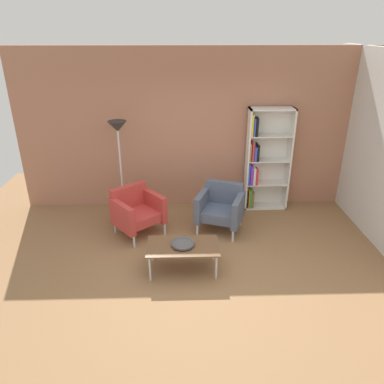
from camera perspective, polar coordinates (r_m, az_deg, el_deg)
name	(u,v)px	position (r m, az deg, el deg)	size (l,w,h in m)	color
ground_plane	(201,280)	(5.16, 1.39, -13.56)	(8.32, 8.32, 0.00)	olive
brick_back_panel	(195,131)	(6.76, 0.41, 9.55)	(6.40, 0.12, 2.90)	#A87056
bookshelf_tall	(263,161)	(6.87, 10.97, 4.71)	(0.80, 0.30, 1.90)	silver
coffee_table_low	(183,248)	(5.15, -1.43, -8.65)	(1.00, 0.56, 0.40)	brown
decorative_bowl	(183,243)	(5.11, -1.44, -8.02)	(0.32, 0.32, 0.05)	#4C4C51
armchair_spare_guest	(221,207)	(6.16, 4.52, -2.32)	(0.89, 0.86, 0.78)	#4C566B
armchair_by_bookshelf	(137,210)	(6.10, -8.64, -2.84)	(0.95, 0.94, 0.78)	#B73833
floor_lamp_torchiere	(118,138)	(6.40, -11.41, 8.24)	(0.32, 0.32, 1.74)	silver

